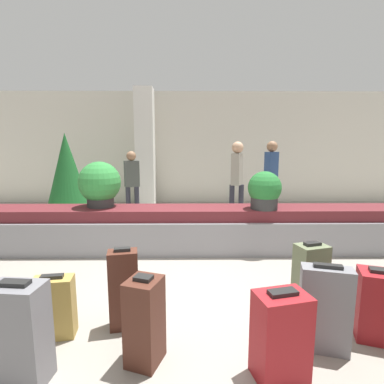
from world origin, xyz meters
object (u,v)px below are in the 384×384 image
(potted_plant_0, at_px, (265,191))
(decorated_tree, at_px, (67,171))
(pillar, at_px, (145,148))
(traveler_2, at_px, (237,175))
(suitcase_8, at_px, (124,289))
(traveler_1, at_px, (132,179))
(suitcase_4, at_px, (145,321))
(suitcase_0, at_px, (325,309))
(suitcase_7, at_px, (281,336))
(suitcase_2, at_px, (54,307))
(potted_plant_1, at_px, (100,184))
(suitcase_1, at_px, (378,305))
(suitcase_5, at_px, (310,279))
(suitcase_3, at_px, (19,334))
(traveler_0, at_px, (271,171))

(potted_plant_0, distance_m, decorated_tree, 4.77)
(pillar, bearing_deg, traveler_2, -40.93)
(suitcase_8, relative_size, traveler_1, 0.50)
(potted_plant_0, bearing_deg, suitcase_4, -121.85)
(pillar, bearing_deg, suitcase_0, -69.01)
(suitcase_4, relative_size, suitcase_7, 1.05)
(suitcase_7, distance_m, potted_plant_0, 2.76)
(potted_plant_0, bearing_deg, suitcase_2, -138.18)
(suitcase_8, relative_size, potted_plant_1, 1.06)
(suitcase_1, xyz_separation_m, suitcase_5, (-0.43, 0.41, 0.05))
(pillar, bearing_deg, potted_plant_1, -94.03)
(potted_plant_1, bearing_deg, pillar, 85.97)
(potted_plant_1, bearing_deg, suitcase_7, -53.43)
(suitcase_1, bearing_deg, suitcase_2, -161.83)
(suitcase_8, bearing_deg, suitcase_5, -3.77)
(decorated_tree, bearing_deg, suitcase_3, -71.85)
(suitcase_0, distance_m, suitcase_7, 0.54)
(potted_plant_1, relative_size, traveler_2, 0.42)
(suitcase_4, relative_size, suitcase_8, 0.93)
(suitcase_4, distance_m, decorated_tree, 5.61)
(decorated_tree, bearing_deg, potted_plant_1, -57.66)
(suitcase_1, bearing_deg, potted_plant_0, 121.55)
(suitcase_4, bearing_deg, suitcase_0, 24.20)
(pillar, relative_size, suitcase_7, 4.69)
(suitcase_3, bearing_deg, suitcase_1, 14.84)
(potted_plant_0, distance_m, traveler_1, 3.34)
(pillar, xyz_separation_m, traveler_1, (-0.11, -1.45, -0.69))
(traveler_2, relative_size, decorated_tree, 0.89)
(suitcase_5, relative_size, suitcase_8, 0.97)
(suitcase_0, distance_m, suitcase_1, 0.55)
(suitcase_4, bearing_deg, traveler_0, 84.19)
(suitcase_0, bearing_deg, traveler_0, 95.24)
(pillar, distance_m, suitcase_0, 6.56)
(traveler_0, distance_m, decorated_tree, 4.82)
(suitcase_2, distance_m, suitcase_4, 0.91)
(pillar, distance_m, potted_plant_0, 4.43)
(suitcase_2, relative_size, traveler_2, 0.33)
(potted_plant_1, bearing_deg, suitcase_0, -44.82)
(suitcase_4, distance_m, traveler_1, 4.82)
(suitcase_3, bearing_deg, decorated_tree, 113.75)
(suitcase_4, height_order, traveler_1, traveler_1)
(decorated_tree, bearing_deg, potted_plant_0, -31.49)
(potted_plant_0, relative_size, traveler_1, 0.38)
(traveler_1, relative_size, traveler_2, 0.88)
(suitcase_1, relative_size, decorated_tree, 0.33)
(suitcase_0, relative_size, suitcase_1, 1.16)
(suitcase_4, xyz_separation_m, suitcase_5, (1.56, 0.68, 0.02))
(suitcase_4, xyz_separation_m, traveler_0, (2.28, 4.84, 0.73))
(potted_plant_0, bearing_deg, pillar, 122.78)
(suitcase_7, relative_size, potted_plant_0, 1.15)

